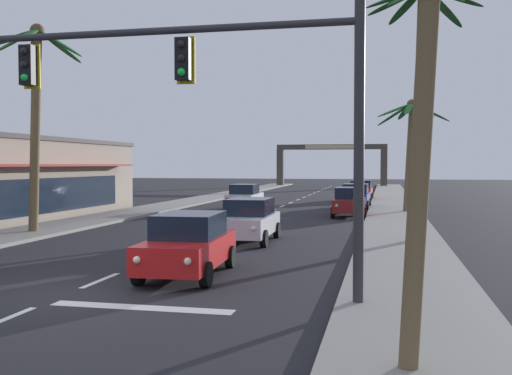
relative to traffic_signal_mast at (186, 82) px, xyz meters
The scene contains 15 objects.
ground_plane 5.63m from the traffic_signal_mast, behind, with size 220.00×220.00×0.00m, color #232328.
sidewalk_right 20.86m from the traffic_signal_mast, 76.05° to the left, with size 3.20×110.00×0.14m, color gray.
sidewalk_left 22.93m from the traffic_signal_mast, 118.50° to the left, with size 3.20×110.00×0.14m, color gray.
lane_markings 21.08m from the traffic_signal_mast, 96.94° to the left, with size 4.28×89.50×0.01m.
traffic_signal_mast is the anchor object (origin of this frame).
sedan_lead_at_stop_bar 4.91m from the traffic_signal_mast, 108.10° to the left, with size 2.11×4.51×1.68m.
sedan_third_in_queue 10.70m from the traffic_signal_mast, 94.96° to the left, with size 2.00×4.47×1.68m.
sedan_oncoming_far 26.87m from the traffic_signal_mast, 100.59° to the left, with size 2.00×4.47×1.68m.
sedan_parked_nearest_kerb 22.47m from the traffic_signal_mast, 83.99° to the left, with size 2.02×4.48×1.68m.
sedan_parked_mid_kerb 37.98m from the traffic_signal_mast, 86.41° to the left, with size 2.02×4.48×1.68m.
sedan_parked_far_kerb 28.75m from the traffic_signal_mast, 85.25° to the left, with size 2.05×4.49×1.68m.
palm_left_second 14.68m from the traffic_signal_mast, 134.89° to the left, with size 4.22×3.84×8.99m.
palm_right_second 12.04m from the traffic_signal_mast, 62.19° to the left, with size 4.42×4.32×9.79m.
palm_right_third 25.52m from the traffic_signal_mast, 76.90° to the left, with size 4.49×4.79×6.97m.
town_gateway_arch 69.29m from the traffic_signal_mast, 92.40° to the left, with size 15.12×0.90×5.77m.
Camera 1 is at (7.17, -12.07, 3.01)m, focal length 41.41 mm.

